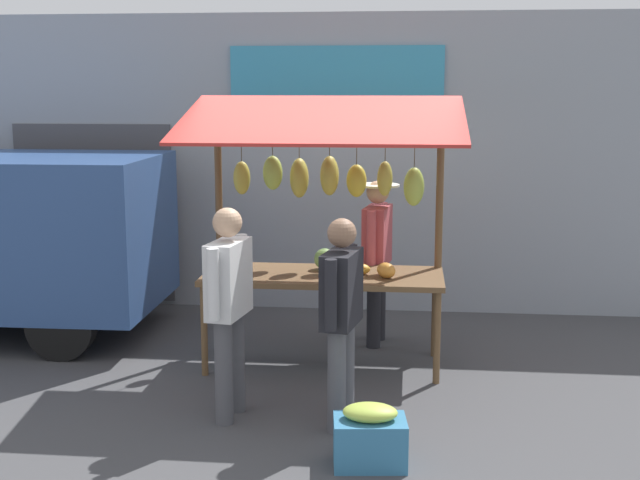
{
  "coord_description": "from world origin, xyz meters",
  "views": [
    {
      "loc": [
        -0.78,
        7.66,
        2.58
      ],
      "look_at": [
        0.0,
        0.3,
        1.25
      ],
      "focal_mm": 48.01,
      "sensor_mm": 36.0,
      "label": 1
    }
  ],
  "objects_px": {
    "vendor_with_sunhat": "(377,248)",
    "shopper_in_striped_shirt": "(342,308)",
    "market_stall": "(326,200)",
    "produce_crate_near": "(370,437)",
    "shopper_with_shopping_bag": "(229,297)"
  },
  "relations": [
    {
      "from": "produce_crate_near",
      "to": "market_stall",
      "type": "bearing_deg",
      "value": -76.47
    },
    {
      "from": "market_stall",
      "to": "produce_crate_near",
      "type": "distance_m",
      "value": 2.62
    },
    {
      "from": "shopper_in_striped_shirt",
      "to": "produce_crate_near",
      "type": "bearing_deg",
      "value": -149.3
    },
    {
      "from": "market_stall",
      "to": "shopper_with_shopping_bag",
      "type": "bearing_deg",
      "value": 66.64
    },
    {
      "from": "market_stall",
      "to": "shopper_in_striped_shirt",
      "type": "bearing_deg",
      "value": 100.25
    },
    {
      "from": "market_stall",
      "to": "vendor_with_sunhat",
      "type": "xyz_separation_m",
      "value": [
        -0.45,
        -0.68,
        -0.57
      ]
    },
    {
      "from": "produce_crate_near",
      "to": "shopper_with_shopping_bag",
      "type": "bearing_deg",
      "value": -33.96
    },
    {
      "from": "market_stall",
      "to": "vendor_with_sunhat",
      "type": "distance_m",
      "value": 0.99
    },
    {
      "from": "vendor_with_sunhat",
      "to": "shopper_in_striped_shirt",
      "type": "bearing_deg",
      "value": 3.81
    },
    {
      "from": "shopper_with_shopping_bag",
      "to": "produce_crate_near",
      "type": "height_order",
      "value": "shopper_with_shopping_bag"
    },
    {
      "from": "vendor_with_sunhat",
      "to": "shopper_in_striped_shirt",
      "type": "height_order",
      "value": "vendor_with_sunhat"
    },
    {
      "from": "market_stall",
      "to": "vendor_with_sunhat",
      "type": "height_order",
      "value": "market_stall"
    },
    {
      "from": "vendor_with_sunhat",
      "to": "shopper_in_striped_shirt",
      "type": "xyz_separation_m",
      "value": [
        0.18,
        2.17,
        -0.05
      ]
    },
    {
      "from": "market_stall",
      "to": "produce_crate_near",
      "type": "xyz_separation_m",
      "value": [
        -0.52,
        2.18,
        -1.35
      ]
    },
    {
      "from": "market_stall",
      "to": "shopper_with_shopping_bag",
      "type": "distance_m",
      "value": 1.65
    }
  ]
}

